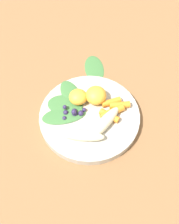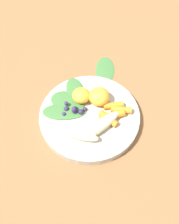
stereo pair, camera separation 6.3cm
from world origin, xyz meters
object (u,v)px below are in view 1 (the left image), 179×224
banana_peeled_left (104,123)px  banana_peeled_right (80,135)px  bowl (90,116)px  orange_segment_near (78,97)px  kale_leaf_stray (94,68)px

banana_peeled_left → banana_peeled_right: bearing=158.6°
bowl → banana_peeled_left: bearing=80.5°
banana_peeled_left → orange_segment_near: orange_segment_near is taller
banana_peeled_left → orange_segment_near: 0.10m
bowl → kale_leaf_stray: (-0.16, -0.09, -0.01)m
bowl → banana_peeled_left: (0.01, 0.05, 0.03)m
banana_peeled_left → orange_segment_near: size_ratio=2.43×
banana_peeled_left → kale_leaf_stray: bearing=44.7°
bowl → banana_peeled_left: size_ratio=2.24×
banana_peeled_left → bowl: bearing=84.9°
banana_peeled_left → banana_peeled_right: (0.06, -0.03, 0.00)m
banana_peeled_left → kale_leaf_stray: 0.22m
bowl → kale_leaf_stray: 0.18m
banana_peeled_right → orange_segment_near: (-0.09, -0.07, 0.00)m
banana_peeled_left → orange_segment_near: (-0.03, -0.10, 0.00)m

